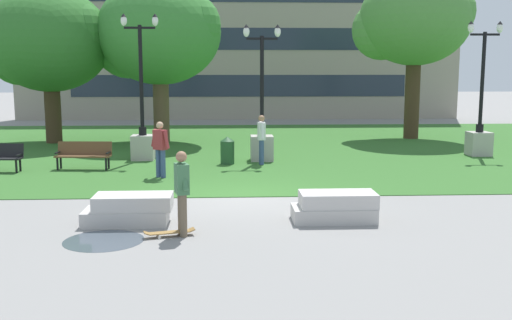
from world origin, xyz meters
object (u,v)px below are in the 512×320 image
Objects in this scene: person_skateboarder at (182,188)px; skateboard at (169,232)px; concrete_block_left at (335,207)px; concrete_block_center at (129,210)px; trash_bin at (227,150)px; person_bystander_near_lawn at (160,146)px; lamp_post_center at (262,133)px; lamp_post_right at (480,129)px; park_bench_near_left at (84,153)px; lamp_post_left at (143,131)px; person_bystander_far_lawn at (261,137)px.

skateboard is (-0.26, -0.07, -0.88)m from person_skateboarder.
person_skateboarder is at bearing -162.89° from concrete_block_left.
concrete_block_center is 1.11× the size of person_skateboarder.
skateboard is 1.08× the size of trash_bin.
skateboard is 0.61× the size of person_bystander_near_lawn.
lamp_post_right is at bearing 5.85° from lamp_post_center.
lamp_post_center is at bearing 77.34° from person_skateboarder.
lamp_post_center is at bearing -174.15° from lamp_post_right.
person_bystander_near_lawn reaches higher than concrete_block_left.
concrete_block_center is 1.04× the size of concrete_block_left.
lamp_post_left reaches higher than park_bench_near_left.
concrete_block_left is 1.06× the size of person_bystander_near_lawn.
lamp_post_right reaches higher than person_bystander_far_lawn.
park_bench_near_left is at bearing -130.37° from lamp_post_left.
concrete_block_center reaches higher than skateboard.
park_bench_near_left reaches higher than skateboard.
lamp_post_left reaches higher than person_bystander_near_lawn.
person_bystander_far_lawn is at bearing 75.03° from skateboard.
concrete_block_center is at bearing -91.00° from person_bystander_near_lawn.
park_bench_near_left is at bearing 134.90° from concrete_block_left.
lamp_post_right is 2.95× the size of person_bystander_far_lawn.
skateboard is 9.10m from trash_bin.
person_skateboarder reaches higher than park_bench_near_left.
lamp_post_right is 0.97× the size of lamp_post_left.
person_bystander_far_lawn is at bearing 98.48° from concrete_block_left.
person_bystander_far_lawn is at bearing -168.32° from lamp_post_right.
lamp_post_right is 1.04× the size of lamp_post_center.
concrete_block_left is at bearing 17.11° from person_skateboarder.
concrete_block_left is 0.38× the size of lamp_post_center.
skateboard is 15.18m from lamp_post_right.
lamp_post_right reaches higher than person_skateboarder.
skateboard is at bearing -48.04° from concrete_block_center.
person_bystander_near_lawn is (-0.85, 6.50, 0.90)m from skateboard.
lamp_post_right is at bearing 11.68° from person_bystander_far_lawn.
park_bench_near_left is (-2.61, 7.13, 0.23)m from concrete_block_center.
person_skateboarder is at bearing -95.93° from trash_bin.
lamp_post_center reaches higher than skateboard.
lamp_post_left is 3.05× the size of person_bystander_far_lawn.
lamp_post_right reaches higher than trash_bin.
person_bystander_far_lawn is (3.32, 7.81, 0.68)m from concrete_block_center.
person_bystander_far_lawn reaches higher than skateboard.
lamp_post_left is 1.08× the size of lamp_post_center.
person_skateboarder is at bearing -103.49° from person_bystander_far_lawn.
lamp_post_center is at bearing 68.73° from concrete_block_center.
person_bystander_far_lawn reaches higher than person_skateboarder.
trash_bin is (-2.34, 7.94, 0.20)m from concrete_block_left.
lamp_post_left is 3.32m from trash_bin.
lamp_post_right is at bearing 39.09° from concrete_block_center.
lamp_post_left reaches higher than concrete_block_center.
trash_bin is (0.93, 8.95, -0.46)m from person_skateboarder.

